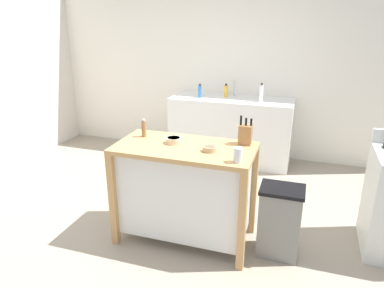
{
  "coord_description": "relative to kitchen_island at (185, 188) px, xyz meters",
  "views": [
    {
      "loc": [
        1.16,
        -2.75,
        1.96
      ],
      "look_at": [
        0.21,
        0.16,
        0.85
      ],
      "focal_mm": 33.59,
      "sensor_mm": 36.0,
      "label": 1
    }
  ],
  "objects": [
    {
      "name": "trash_bin",
      "position": [
        0.84,
        0.02,
        -0.19
      ],
      "size": [
        0.36,
        0.28,
        0.63
      ],
      "color": "slate",
      "rests_on": "ground"
    },
    {
      "name": "knife_block",
      "position": [
        0.48,
        0.21,
        0.49
      ],
      "size": [
        0.11,
        0.09,
        0.25
      ],
      "color": "#9E7042",
      "rests_on": "kitchen_island"
    },
    {
      "name": "bottle_dish_soap",
      "position": [
        -0.45,
        1.91,
        0.47
      ],
      "size": [
        0.05,
        0.05,
        0.19
      ],
      "color": "blue",
      "rests_on": "sink_counter"
    },
    {
      "name": "pepper_grinder",
      "position": [
        -0.44,
        0.12,
        0.48
      ],
      "size": [
        0.04,
        0.04,
        0.17
      ],
      "color": "olive",
      "rests_on": "kitchen_island"
    },
    {
      "name": "drinking_cup",
      "position": [
        0.5,
        -0.21,
        0.46
      ],
      "size": [
        0.07,
        0.07,
        0.12
      ],
      "color": "silver",
      "rests_on": "kitchen_island"
    },
    {
      "name": "bowl_ceramic_small",
      "position": [
        0.24,
        -0.05,
        0.42
      ],
      "size": [
        0.11,
        0.11,
        0.04
      ],
      "color": "tan",
      "rests_on": "kitchen_island"
    },
    {
      "name": "bottle_hand_soap",
      "position": [
        -0.12,
        2.06,
        0.47
      ],
      "size": [
        0.05,
        0.05,
        0.18
      ],
      "color": "yellow",
      "rests_on": "sink_counter"
    },
    {
      "name": "sink_faucet",
      "position": [
        -0.02,
        2.13,
        0.5
      ],
      "size": [
        0.02,
        0.02,
        0.22
      ],
      "color": "#B7BCC1",
      "rests_on": "sink_counter"
    },
    {
      "name": "sink_counter",
      "position": [
        -0.02,
        1.99,
        -0.06
      ],
      "size": [
        1.65,
        0.6,
        0.89
      ],
      "color": "silver",
      "rests_on": "ground"
    },
    {
      "name": "ground_plane",
      "position": [
        -0.21,
        0.04,
        -0.51
      ],
      "size": [
        6.18,
        6.18,
        0.0
      ],
      "primitive_type": "plane",
      "color": "gray",
      "rests_on": "ground"
    },
    {
      "name": "bowl_ceramic_wide",
      "position": [
        -0.12,
        0.05,
        0.43
      ],
      "size": [
        0.14,
        0.14,
        0.05
      ],
      "color": "beige",
      "rests_on": "kitchen_island"
    },
    {
      "name": "kitchen_island",
      "position": [
        0.0,
        0.0,
        0.0
      ],
      "size": [
        1.2,
        0.62,
        0.9
      ],
      "color": "tan",
      "rests_on": "ground"
    },
    {
      "name": "bottle_spray_cleaner",
      "position": [
        0.38,
        1.91,
        0.5
      ],
      "size": [
        0.05,
        0.05,
        0.24
      ],
      "color": "white",
      "rests_on": "sink_counter"
    },
    {
      "name": "wall_left",
      "position": [
        -2.8,
        0.89,
        0.79
      ],
      "size": [
        0.1,
        2.9,
        2.6
      ],
      "primitive_type": "cube",
      "color": "silver",
      "rests_on": "ground"
    },
    {
      "name": "wall_back",
      "position": [
        -0.21,
        2.34,
        0.79
      ],
      "size": [
        5.18,
        0.1,
        2.6
      ],
      "primitive_type": "cube",
      "color": "silver",
      "rests_on": "ground"
    }
  ]
}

